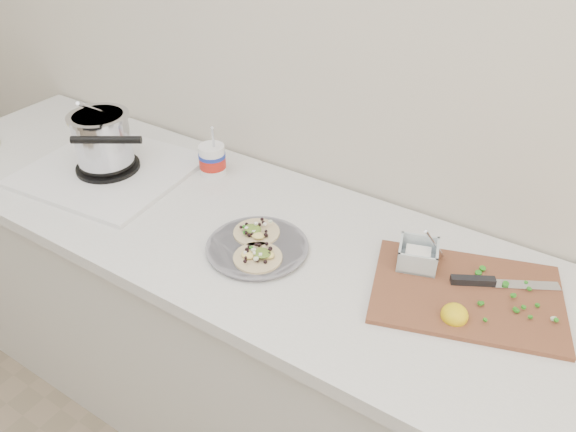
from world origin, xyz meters
The scene contains 5 objects.
counter centered at (0.00, 1.43, 0.45)m, with size 2.44×0.66×0.90m.
stove centered at (-0.56, 1.41, 0.98)m, with size 0.53×0.49×0.24m.
taco_plate centered at (0.06, 1.35, 0.92)m, with size 0.27×0.27×0.04m.
tub centered at (-0.28, 1.59, 0.96)m, with size 0.08×0.08×0.19m.
cutboard centered at (0.57, 1.48, 0.92)m, with size 0.51×0.42×0.07m.
Camera 1 is at (0.76, 0.43, 1.81)m, focal length 35.00 mm.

